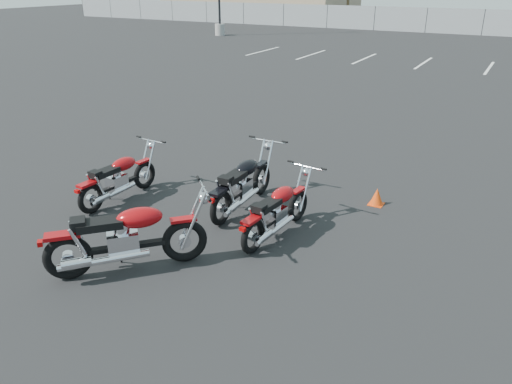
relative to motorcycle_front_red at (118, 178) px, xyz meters
The scene contains 8 objects.
ground 2.67m from the motorcycle_front_red, ahead, with size 120.00×120.00×0.00m, color black.
motorcycle_front_red is the anchor object (origin of this frame).
motorcycle_second_black 2.38m from the motorcycle_front_red, 19.84° to the left, with size 0.84×2.17×1.06m.
motorcycle_third_red 2.59m from the motorcycle_front_red, 44.36° to the right, with size 1.99×2.03×1.17m.
motorcycle_rear_red 3.26m from the motorcycle_front_red, ahead, with size 0.76×1.98×0.97m.
training_cone_near 4.86m from the motorcycle_front_red, 26.41° to the left, with size 0.27×0.27×0.32m.
chainlink_fence 34.77m from the motorcycle_front_red, 85.69° to the left, with size 80.06×0.06×1.80m.
parking_line_stripes 19.67m from the motorcycle_front_red, 89.68° to the left, with size 15.12×4.00×0.01m.
Camera 1 is at (3.86, -6.05, 3.93)m, focal length 35.00 mm.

